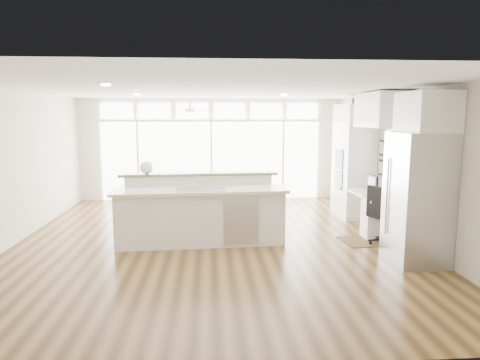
{
  "coord_description": "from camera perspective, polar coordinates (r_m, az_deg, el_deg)",
  "views": [
    {
      "loc": [
        -0.06,
        -7.54,
        2.24
      ],
      "look_at": [
        0.53,
        0.6,
        1.02
      ],
      "focal_mm": 32.0,
      "sensor_mm": 36.0,
      "label": 1
    }
  ],
  "objects": [
    {
      "name": "floor",
      "position": [
        7.87,
        -3.57,
        -8.12
      ],
      "size": [
        7.0,
        8.0,
        0.02
      ],
      "primitive_type": "cube",
      "color": "#472E15",
      "rests_on": "ground"
    },
    {
      "name": "ceiling",
      "position": [
        7.55,
        -3.77,
        11.99
      ],
      "size": [
        7.0,
        8.0,
        0.02
      ],
      "primitive_type": "cube",
      "color": "white",
      "rests_on": "wall_back"
    },
    {
      "name": "wall_back",
      "position": [
        11.57,
        -3.84,
        4.09
      ],
      "size": [
        7.0,
        0.04,
        2.7
      ],
      "primitive_type": "cube",
      "color": "beige",
      "rests_on": "floor"
    },
    {
      "name": "wall_front",
      "position": [
        3.65,
        -3.11,
        -5.62
      ],
      "size": [
        7.0,
        0.04,
        2.7
      ],
      "primitive_type": "cube",
      "color": "beige",
      "rests_on": "floor"
    },
    {
      "name": "wall_left",
      "position": [
        8.34,
        -28.5,
        1.35
      ],
      "size": [
        0.04,
        8.0,
        2.7
      ],
      "primitive_type": "cube",
      "color": "beige",
      "rests_on": "floor"
    },
    {
      "name": "wall_right",
      "position": [
        8.38,
        21.02,
        1.86
      ],
      "size": [
        0.04,
        8.0,
        2.7
      ],
      "primitive_type": "cube",
      "color": "beige",
      "rests_on": "floor"
    },
    {
      "name": "glass_wall",
      "position": [
        11.54,
        -3.83,
        2.58
      ],
      "size": [
        5.8,
        0.06,
        2.08
      ],
      "primitive_type": "cube",
      "color": "white",
      "rests_on": "wall_back"
    },
    {
      "name": "transom_row",
      "position": [
        11.48,
        -3.89,
        9.2
      ],
      "size": [
        5.9,
        0.06,
        0.4
      ],
      "primitive_type": "cube",
      "color": "white",
      "rests_on": "wall_back"
    },
    {
      "name": "desk_window",
      "position": [
        8.62,
        20.0,
        3.41
      ],
      "size": [
        0.04,
        0.85,
        0.85
      ],
      "primitive_type": "cube",
      "color": "white",
      "rests_on": "wall_right"
    },
    {
      "name": "ceiling_fan",
      "position": [
        10.35,
        -6.68,
        9.79
      ],
      "size": [
        1.16,
        1.16,
        0.32
      ],
      "primitive_type": "cube",
      "color": "silver",
      "rests_on": "ceiling"
    },
    {
      "name": "recessed_lights",
      "position": [
        7.75,
        -3.78,
        11.75
      ],
      "size": [
        3.4,
        3.0,
        0.02
      ],
      "primitive_type": "cube",
      "color": "white",
      "rests_on": "ceiling"
    },
    {
      "name": "oven_cabinet",
      "position": [
        9.93,
        14.87,
        2.51
      ],
      "size": [
        0.64,
        1.2,
        2.5
      ],
      "primitive_type": "cube",
      "color": "white",
      "rests_on": "floor"
    },
    {
      "name": "desk_nook",
      "position": [
        8.67,
        17.61,
        -4.28
      ],
      "size": [
        0.72,
        1.3,
        0.76
      ],
      "primitive_type": "cube",
      "color": "white",
      "rests_on": "floor"
    },
    {
      "name": "upper_cabinets",
      "position": [
        8.48,
        18.47,
        8.83
      ],
      "size": [
        0.64,
        1.3,
        0.64
      ],
      "primitive_type": "cube",
      "color": "white",
      "rests_on": "wall_right"
    },
    {
      "name": "refrigerator",
      "position": [
        7.06,
        22.61,
        -2.26
      ],
      "size": [
        0.76,
        0.9,
        2.0
      ],
      "primitive_type": "cube",
      "color": "#BAB9BF",
      "rests_on": "floor"
    },
    {
      "name": "fridge_cabinet",
      "position": [
        6.98,
        23.67,
        8.3
      ],
      "size": [
        0.64,
        0.9,
        0.6
      ],
      "primitive_type": "cube",
      "color": "white",
      "rests_on": "wall_right"
    },
    {
      "name": "framed_photos",
      "position": [
        9.2,
        18.39,
        2.84
      ],
      "size": [
        0.06,
        0.22,
        0.8
      ],
      "primitive_type": "cube",
      "color": "black",
      "rests_on": "wall_right"
    },
    {
      "name": "kitchen_island",
      "position": [
        7.6,
        -5.29,
        -3.97
      ],
      "size": [
        3.08,
        1.29,
        1.2
      ],
      "primitive_type": "cube",
      "rotation": [
        0.0,
        0.0,
        0.05
      ],
      "color": "white",
      "rests_on": "floor"
    },
    {
      "name": "rug",
      "position": [
        8.15,
        16.77,
        -7.77
      ],
      "size": [
        1.05,
        0.81,
        0.01
      ],
      "primitive_type": "cube",
      "rotation": [
        0.0,
        0.0,
        0.12
      ],
      "color": "#332010",
      "rests_on": "floor"
    },
    {
      "name": "office_chair",
      "position": [
        8.03,
        18.66,
        -4.38
      ],
      "size": [
        0.68,
        0.66,
        1.02
      ],
      "primitive_type": "cube",
      "rotation": [
        0.0,
        0.0,
        0.42
      ],
      "color": "black",
      "rests_on": "floor"
    },
    {
      "name": "fishbowl",
      "position": [
        7.91,
        -12.35,
        1.65
      ],
      "size": [
        0.28,
        0.28,
        0.24
      ],
      "primitive_type": "sphere",
      "rotation": [
        0.0,
        0.0,
        0.21
      ],
      "color": "white",
      "rests_on": "kitchen_island"
    },
    {
      "name": "monitor",
      "position": [
        8.53,
        17.29,
        -0.53
      ],
      "size": [
        0.1,
        0.47,
        0.39
      ],
      "primitive_type": "cube",
      "rotation": [
        0.0,
        0.0,
        -0.04
      ],
      "color": "black",
      "rests_on": "desk_nook"
    },
    {
      "name": "keyboard",
      "position": [
        8.5,
        16.16,
        -1.8
      ],
      "size": [
        0.16,
        0.32,
        0.02
      ],
      "primitive_type": "cube",
      "rotation": [
        0.0,
        0.0,
        -0.15
      ],
      "color": "silver",
      "rests_on": "desk_nook"
    },
    {
      "name": "potted_plant",
      "position": [
        9.89,
        15.18,
        10.42
      ],
      "size": [
        0.31,
        0.34,
        0.24
      ],
      "primitive_type": "imported",
      "rotation": [
        0.0,
        0.0,
        0.14
      ],
      "color": "#2B5725",
      "rests_on": "oven_cabinet"
    }
  ]
}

